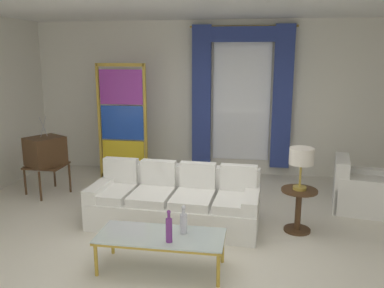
{
  "coord_description": "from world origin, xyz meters",
  "views": [
    {
      "loc": [
        0.86,
        -4.81,
        2.35
      ],
      "look_at": [
        -0.07,
        0.9,
        1.05
      ],
      "focal_mm": 37.25,
      "sensor_mm": 36.0,
      "label": 1
    }
  ],
  "objects": [
    {
      "name": "coffee_table",
      "position": [
        -0.13,
        -0.86,
        0.37
      ],
      "size": [
        1.41,
        0.58,
        0.41
      ],
      "color": "silver",
      "rests_on": "ground"
    },
    {
      "name": "stained_glass_divider",
      "position": [
        -1.62,
        2.26,
        1.06
      ],
      "size": [
        0.95,
        0.05,
        2.2
      ],
      "color": "gold",
      "rests_on": "ground"
    },
    {
      "name": "bottle_crystal_tall",
      "position": [
        -0.01,
        -1.0,
        0.56
      ],
      "size": [
        0.07,
        0.07,
        0.36
      ],
      "color": "#753384",
      "rests_on": "coffee_table"
    },
    {
      "name": "couch_white_long",
      "position": [
        -0.23,
        0.4,
        0.31
      ],
      "size": [
        2.38,
        1.04,
        0.86
      ],
      "color": "white",
      "rests_on": "ground"
    },
    {
      "name": "table_lamp_brass",
      "position": [
        1.47,
        0.4,
        1.03
      ],
      "size": [
        0.32,
        0.32,
        0.57
      ],
      "color": "#B29338",
      "rests_on": "round_side_table"
    },
    {
      "name": "bottle_blue_decanter",
      "position": [
        0.11,
        -0.77,
        0.54
      ],
      "size": [
        0.08,
        0.08,
        0.33
      ],
      "color": "silver",
      "rests_on": "coffee_table"
    },
    {
      "name": "wall_rear",
      "position": [
        0.0,
        3.06,
        1.5
      ],
      "size": [
        8.0,
        0.12,
        3.0
      ],
      "primitive_type": "cube",
      "color": "white",
      "rests_on": "ground"
    },
    {
      "name": "peacock_figurine",
      "position": [
        -1.09,
        1.8,
        0.22
      ],
      "size": [
        0.44,
        0.6,
        0.5
      ],
      "color": "beige",
      "rests_on": "ground"
    },
    {
      "name": "curtained_window",
      "position": [
        0.57,
        2.89,
        1.74
      ],
      "size": [
        2.0,
        0.17,
        2.7
      ],
      "color": "white",
      "rests_on": "ground"
    },
    {
      "name": "ground_plane",
      "position": [
        0.0,
        0.0,
        0.0
      ],
      "size": [
        16.0,
        16.0,
        0.0
      ],
      "primitive_type": "plane",
      "color": "silver"
    },
    {
      "name": "round_side_table",
      "position": [
        1.47,
        0.4,
        0.36
      ],
      "size": [
        0.48,
        0.48,
        0.59
      ],
      "color": "#472D19",
      "rests_on": "ground"
    },
    {
      "name": "vintage_tv",
      "position": [
        -2.65,
        1.26,
        0.73
      ],
      "size": [
        0.73,
        0.76,
        1.35
      ],
      "color": "#472D19",
      "rests_on": "ground"
    },
    {
      "name": "armchair_white",
      "position": [
        2.45,
        1.37,
        0.29
      ],
      "size": [
        0.94,
        0.93,
        0.8
      ],
      "color": "white",
      "rests_on": "ground"
    },
    {
      "name": "ceiling_slab",
      "position": [
        0.0,
        0.8,
        3.02
      ],
      "size": [
        8.0,
        7.6,
        0.04
      ],
      "primitive_type": "cube",
      "color": "white"
    }
  ]
}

